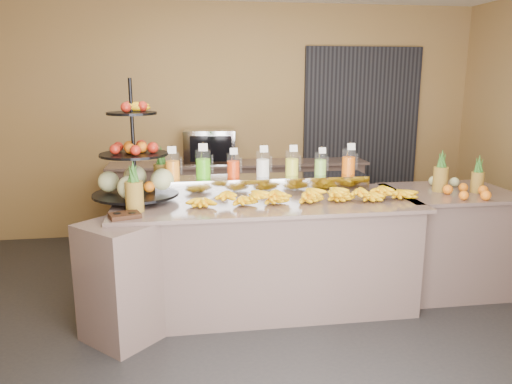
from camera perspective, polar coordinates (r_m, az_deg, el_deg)
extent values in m
plane|color=black|center=(4.19, 1.85, -14.38)|extent=(6.00, 6.00, 0.00)
cube|color=olive|center=(6.23, -2.26, 8.10)|extent=(6.00, 0.02, 2.80)
cube|color=black|center=(6.58, 11.89, 6.34)|extent=(1.50, 0.06, 2.20)
cube|color=gray|center=(4.28, 1.16, -7.20)|extent=(2.40, 0.90, 0.90)
cube|color=gray|center=(4.15, 1.19, -1.15)|extent=(2.50, 1.00, 0.03)
cube|color=gray|center=(3.88, -15.01, -9.84)|extent=(0.71, 0.71, 0.90)
cube|color=gray|center=(4.94, 20.89, -5.32)|extent=(1.00, 0.80, 0.90)
cube|color=gray|center=(4.82, 21.33, -0.06)|extent=(1.08, 0.88, 0.03)
cube|color=gray|center=(6.13, -1.91, -0.98)|extent=(3.00, 0.50, 0.90)
cube|color=gray|center=(6.04, -1.94, 3.31)|extent=(3.10, 0.55, 0.03)
cube|color=gray|center=(4.40, 0.78, 0.87)|extent=(1.85, 0.30, 0.15)
cylinder|color=silver|center=(4.31, -9.52, 2.98)|extent=(0.12, 0.12, 0.23)
cylinder|color=orange|center=(4.31, -9.50, 2.51)|extent=(0.11, 0.11, 0.15)
cylinder|color=gray|center=(4.31, -9.75, 3.66)|extent=(0.01, 0.01, 0.27)
cube|color=white|center=(4.23, -9.60, 4.76)|extent=(0.07, 0.02, 0.06)
cylinder|color=silver|center=(4.31, -6.06, 3.19)|extent=(0.13, 0.13, 0.24)
cylinder|color=#41BC0D|center=(4.31, -6.05, 2.69)|extent=(0.12, 0.12, 0.16)
cylinder|color=gray|center=(4.31, -6.30, 3.92)|extent=(0.01, 0.01, 0.28)
cube|color=white|center=(4.23, -6.07, 5.10)|extent=(0.08, 0.02, 0.07)
cylinder|color=silver|center=(4.33, -2.61, 3.06)|extent=(0.11, 0.11, 0.21)
cylinder|color=red|center=(4.34, -2.61, 2.64)|extent=(0.10, 0.10, 0.14)
cylinder|color=gray|center=(4.33, -2.82, 3.69)|extent=(0.01, 0.01, 0.24)
cube|color=white|center=(4.26, -2.56, 4.68)|extent=(0.07, 0.02, 0.06)
cylinder|color=silver|center=(4.36, 0.79, 3.24)|extent=(0.12, 0.12, 0.22)
cylinder|color=white|center=(4.37, 0.79, 2.79)|extent=(0.11, 0.11, 0.15)
cylinder|color=gray|center=(4.36, 0.58, 3.89)|extent=(0.01, 0.01, 0.26)
cube|color=white|center=(4.29, 0.91, 4.94)|extent=(0.07, 0.02, 0.06)
cylinder|color=silver|center=(4.41, 4.13, 3.31)|extent=(0.12, 0.12, 0.22)
cylinder|color=yellow|center=(4.42, 4.12, 2.87)|extent=(0.11, 0.11, 0.15)
cylinder|color=gray|center=(4.41, 3.92, 3.96)|extent=(0.01, 0.01, 0.26)
cube|color=white|center=(4.34, 4.31, 5.00)|extent=(0.07, 0.02, 0.06)
cylinder|color=silver|center=(4.48, 7.38, 3.24)|extent=(0.11, 0.11, 0.20)
cylinder|color=#80BF40|center=(4.48, 7.37, 2.84)|extent=(0.10, 0.10, 0.13)
cylinder|color=gray|center=(4.48, 7.19, 3.82)|extent=(0.01, 0.01, 0.23)
cube|color=white|center=(4.41, 7.60, 4.73)|extent=(0.06, 0.02, 0.05)
cylinder|color=silver|center=(4.55, 10.54, 3.45)|extent=(0.12, 0.12, 0.22)
cylinder|color=#E05800|center=(4.56, 10.52, 3.01)|extent=(0.11, 0.11, 0.15)
cylinder|color=gray|center=(4.55, 10.34, 4.10)|extent=(0.01, 0.01, 0.26)
cube|color=white|center=(4.48, 10.84, 5.12)|extent=(0.07, 0.02, 0.06)
ellipsoid|color=#F5B30C|center=(3.99, -5.92, -0.86)|extent=(0.22, 0.17, 0.09)
ellipsoid|color=#F5B30C|center=(4.02, -2.03, -0.72)|extent=(0.22, 0.17, 0.09)
ellipsoid|color=#F5B30C|center=(4.05, 1.80, -0.59)|extent=(0.22, 0.17, 0.09)
ellipsoid|color=#F5B30C|center=(4.11, 5.54, -0.45)|extent=(0.22, 0.17, 0.09)
ellipsoid|color=#F5B30C|center=(4.18, 9.17, -0.32)|extent=(0.22, 0.17, 0.09)
ellipsoid|color=#F5B30C|center=(4.27, 12.65, -0.19)|extent=(0.22, 0.17, 0.09)
ellipsoid|color=#F5B30C|center=(4.38, 15.98, -0.07)|extent=(0.22, 0.17, 0.09)
ellipsoid|color=#F5B30C|center=(3.99, -3.59, 0.14)|extent=(0.19, 0.15, 0.08)
ellipsoid|color=#F5B30C|center=(4.01, -0.49, 0.24)|extent=(0.19, 0.15, 0.08)
ellipsoid|color=#F5B30C|center=(4.05, 2.57, 0.34)|extent=(0.19, 0.15, 0.08)
ellipsoid|color=#F5B30C|center=(4.10, 5.56, 0.44)|extent=(0.19, 0.15, 0.08)
ellipsoid|color=#F5B30C|center=(4.15, 8.48, 0.53)|extent=(0.19, 0.15, 0.08)
ellipsoid|color=#F5B30C|center=(4.22, 11.31, 0.62)|extent=(0.19, 0.15, 0.08)
ellipsoid|color=#F5B30C|center=(4.30, 14.05, 0.71)|extent=(0.19, 0.15, 0.08)
cylinder|color=black|center=(4.17, -13.87, 5.70)|extent=(0.03, 0.03, 0.99)
cylinder|color=black|center=(4.24, -13.55, -0.22)|extent=(0.78, 0.78, 0.02)
cylinder|color=black|center=(4.18, -13.79, 4.20)|extent=(0.61, 0.61, 0.02)
cylinder|color=black|center=(4.15, -14.04, 8.73)|extent=(0.44, 0.44, 0.02)
sphere|color=#C8CC8C|center=(4.21, -10.63, 1.26)|extent=(0.19, 0.19, 0.19)
sphere|color=maroon|center=(4.16, -11.71, 5.02)|extent=(0.09, 0.09, 0.09)
sphere|color=orange|center=(4.24, -15.08, 0.52)|extent=(0.10, 0.10, 0.10)
cube|color=black|center=(3.76, -14.77, -2.60)|extent=(0.26, 0.22, 0.03)
cylinder|color=brown|center=(3.88, -13.72, -0.51)|extent=(0.14, 0.14, 0.23)
cone|color=#234A18|center=(3.84, -13.88, 2.34)|extent=(0.07, 0.07, 0.16)
cylinder|color=brown|center=(4.44, -10.68, 1.50)|extent=(0.14, 0.14, 0.26)
cone|color=#234A18|center=(4.41, -10.79, 4.20)|extent=(0.07, 0.07, 0.16)
cylinder|color=brown|center=(4.75, 20.32, 1.40)|extent=(0.12, 0.12, 0.22)
cylinder|color=brown|center=(4.83, 23.96, 1.04)|extent=(0.11, 0.11, 0.18)
ellipsoid|color=orange|center=(4.64, 23.08, 0.04)|extent=(0.33, 0.22, 0.08)
cube|color=gray|center=(5.98, -5.31, 5.23)|extent=(0.63, 0.47, 0.40)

